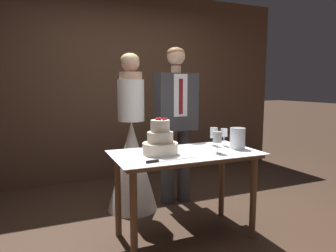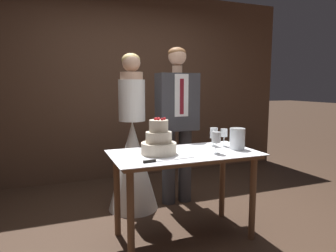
{
  "view_description": "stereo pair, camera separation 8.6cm",
  "coord_description": "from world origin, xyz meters",
  "px_view_note": "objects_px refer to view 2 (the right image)",
  "views": [
    {
      "loc": [
        -1.09,
        -2.36,
        1.34
      ],
      "look_at": [
        0.03,
        0.32,
        0.95
      ],
      "focal_mm": 32.0,
      "sensor_mm": 36.0,
      "label": 1
    },
    {
      "loc": [
        -1.02,
        -2.39,
        1.34
      ],
      "look_at": [
        0.03,
        0.32,
        0.95
      ],
      "focal_mm": 32.0,
      "sensor_mm": 36.0,
      "label": 2
    }
  ],
  "objects_px": {
    "cake_table": "(184,164)",
    "wine_glass_near": "(216,138)",
    "wine_glass_middle": "(214,133)",
    "cake_knife": "(160,160)",
    "groom": "(177,117)",
    "hurricane_candle": "(237,139)",
    "bride": "(133,154)",
    "tiered_cake": "(159,141)",
    "wine_glass_far": "(224,133)"
  },
  "relations": [
    {
      "from": "cake_knife",
      "to": "hurricane_candle",
      "type": "distance_m",
      "value": 0.83
    },
    {
      "from": "cake_knife",
      "to": "wine_glass_far",
      "type": "distance_m",
      "value": 0.84
    },
    {
      "from": "cake_table",
      "to": "hurricane_candle",
      "type": "distance_m",
      "value": 0.54
    },
    {
      "from": "wine_glass_near",
      "to": "groom",
      "type": "bearing_deg",
      "value": 88.42
    },
    {
      "from": "wine_glass_near",
      "to": "wine_glass_far",
      "type": "height_order",
      "value": "wine_glass_near"
    },
    {
      "from": "bride",
      "to": "wine_glass_far",
      "type": "bearing_deg",
      "value": -43.25
    },
    {
      "from": "cake_knife",
      "to": "groom",
      "type": "distance_m",
      "value": 1.17
    },
    {
      "from": "cake_table",
      "to": "bride",
      "type": "relative_size",
      "value": 0.75
    },
    {
      "from": "cake_table",
      "to": "hurricane_candle",
      "type": "bearing_deg",
      "value": -5.66
    },
    {
      "from": "tiered_cake",
      "to": "wine_glass_near",
      "type": "xyz_separation_m",
      "value": [
        0.46,
        -0.15,
        0.02
      ]
    },
    {
      "from": "wine_glass_middle",
      "to": "bride",
      "type": "distance_m",
      "value": 0.94
    },
    {
      "from": "hurricane_candle",
      "to": "groom",
      "type": "relative_size",
      "value": 0.11
    },
    {
      "from": "wine_glass_far",
      "to": "cake_knife",
      "type": "bearing_deg",
      "value": -156.87
    },
    {
      "from": "wine_glass_middle",
      "to": "wine_glass_far",
      "type": "distance_m",
      "value": 0.1
    },
    {
      "from": "wine_glass_far",
      "to": "groom",
      "type": "height_order",
      "value": "groom"
    },
    {
      "from": "cake_table",
      "to": "wine_glass_far",
      "type": "height_order",
      "value": "wine_glass_far"
    },
    {
      "from": "cake_knife",
      "to": "wine_glass_near",
      "type": "xyz_separation_m",
      "value": [
        0.54,
        0.09,
        0.12
      ]
    },
    {
      "from": "cake_table",
      "to": "bride",
      "type": "height_order",
      "value": "bride"
    },
    {
      "from": "tiered_cake",
      "to": "wine_glass_near",
      "type": "relative_size",
      "value": 1.67
    },
    {
      "from": "cake_table",
      "to": "bride",
      "type": "bearing_deg",
      "value": 108.4
    },
    {
      "from": "cake_table",
      "to": "cake_knife",
      "type": "distance_m",
      "value": 0.39
    },
    {
      "from": "wine_glass_middle",
      "to": "groom",
      "type": "distance_m",
      "value": 0.65
    },
    {
      "from": "hurricane_candle",
      "to": "wine_glass_far",
      "type": "bearing_deg",
      "value": 105.89
    },
    {
      "from": "wine_glass_near",
      "to": "wine_glass_middle",
      "type": "distance_m",
      "value": 0.32
    },
    {
      "from": "wine_glass_far",
      "to": "hurricane_candle",
      "type": "relative_size",
      "value": 0.87
    },
    {
      "from": "tiered_cake",
      "to": "hurricane_candle",
      "type": "distance_m",
      "value": 0.73
    },
    {
      "from": "groom",
      "to": "cake_knife",
      "type": "bearing_deg",
      "value": -119.33
    },
    {
      "from": "cake_table",
      "to": "bride",
      "type": "xyz_separation_m",
      "value": [
        -0.26,
        0.78,
        -0.05
      ]
    },
    {
      "from": "cake_knife",
      "to": "wine_glass_far",
      "type": "bearing_deg",
      "value": 18.43
    },
    {
      "from": "cake_table",
      "to": "hurricane_candle",
      "type": "relative_size",
      "value": 6.6
    },
    {
      "from": "bride",
      "to": "groom",
      "type": "height_order",
      "value": "groom"
    },
    {
      "from": "cake_table",
      "to": "wine_glass_near",
      "type": "bearing_deg",
      "value": -30.11
    },
    {
      "from": "cake_knife",
      "to": "hurricane_candle",
      "type": "bearing_deg",
      "value": 7.33
    },
    {
      "from": "cake_table",
      "to": "hurricane_candle",
      "type": "xyz_separation_m",
      "value": [
        0.5,
        -0.05,
        0.2
      ]
    },
    {
      "from": "wine_glass_near",
      "to": "bride",
      "type": "height_order",
      "value": "bride"
    },
    {
      "from": "cake_table",
      "to": "wine_glass_near",
      "type": "relative_size",
      "value": 6.82
    },
    {
      "from": "wine_glass_middle",
      "to": "wine_glass_far",
      "type": "height_order",
      "value": "wine_glass_middle"
    },
    {
      "from": "wine_glass_near",
      "to": "groom",
      "type": "relative_size",
      "value": 0.11
    },
    {
      "from": "bride",
      "to": "groom",
      "type": "relative_size",
      "value": 0.95
    },
    {
      "from": "wine_glass_far",
      "to": "bride",
      "type": "height_order",
      "value": "bride"
    },
    {
      "from": "tiered_cake",
      "to": "wine_glass_far",
      "type": "height_order",
      "value": "tiered_cake"
    },
    {
      "from": "cake_table",
      "to": "bride",
      "type": "distance_m",
      "value": 0.82
    },
    {
      "from": "cake_table",
      "to": "cake_knife",
      "type": "xyz_separation_m",
      "value": [
        -0.3,
        -0.22,
        0.12
      ]
    },
    {
      "from": "bride",
      "to": "tiered_cake",
      "type": "bearing_deg",
      "value": -87.55
    },
    {
      "from": "cake_knife",
      "to": "groom",
      "type": "xyz_separation_m",
      "value": [
        0.56,
        1.0,
        0.21
      ]
    },
    {
      "from": "wine_glass_middle",
      "to": "cake_table",
      "type": "bearing_deg",
      "value": -158.2
    },
    {
      "from": "wine_glass_middle",
      "to": "groom",
      "type": "relative_size",
      "value": 0.1
    },
    {
      "from": "bride",
      "to": "wine_glass_near",
      "type": "bearing_deg",
      "value": -61.67
    },
    {
      "from": "hurricane_candle",
      "to": "bride",
      "type": "height_order",
      "value": "bride"
    },
    {
      "from": "cake_knife",
      "to": "wine_glass_middle",
      "type": "relative_size",
      "value": 2.5
    }
  ]
}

